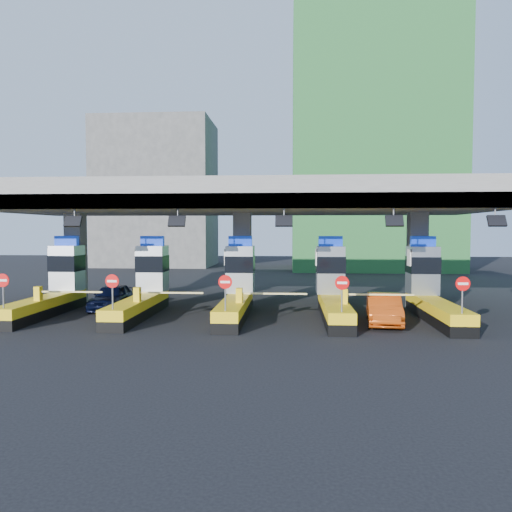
{
  "coord_description": "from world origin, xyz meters",
  "views": [
    {
      "loc": [
        2.83,
        -25.9,
        4.49
      ],
      "look_at": [
        1.01,
        0.0,
        3.13
      ],
      "focal_mm": 35.0,
      "sensor_mm": 36.0,
      "label": 1
    }
  ],
  "objects": [
    {
      "name": "toll_lane_center",
      "position": [
        0.0,
        0.28,
        1.4
      ],
      "size": [
        4.43,
        8.0,
        4.16
      ],
      "color": "black",
      "rests_on": "ground"
    },
    {
      "name": "toll_lane_left",
      "position": [
        -5.0,
        0.28,
        1.4
      ],
      "size": [
        4.43,
        8.0,
        4.16
      ],
      "color": "black",
      "rests_on": "ground"
    },
    {
      "name": "toll_canopy",
      "position": [
        0.0,
        2.87,
        6.13
      ],
      "size": [
        28.0,
        12.09,
        7.0
      ],
      "color": "slate",
      "rests_on": "ground"
    },
    {
      "name": "toll_lane_right",
      "position": [
        5.0,
        0.28,
        1.4
      ],
      "size": [
        4.43,
        8.0,
        4.16
      ],
      "color": "black",
      "rests_on": "ground"
    },
    {
      "name": "toll_lane_far_right",
      "position": [
        10.0,
        0.28,
        1.4
      ],
      "size": [
        4.43,
        8.0,
        4.16
      ],
      "color": "black",
      "rests_on": "ground"
    },
    {
      "name": "red_car",
      "position": [
        7.27,
        -1.93,
        0.73
      ],
      "size": [
        2.04,
        4.55,
        1.45
      ],
      "primitive_type": "imported",
      "rotation": [
        0.0,
        0.0,
        -0.12
      ],
      "color": "#C0430E",
      "rests_on": "ground"
    },
    {
      "name": "van",
      "position": [
        -7.24,
        1.41,
        0.72
      ],
      "size": [
        1.75,
        4.26,
        1.44
      ],
      "primitive_type": "imported",
      "rotation": [
        0.0,
        0.0,
        0.01
      ],
      "color": "black",
      "rests_on": "ground"
    },
    {
      "name": "ground",
      "position": [
        0.0,
        0.0,
        0.0
      ],
      "size": [
        120.0,
        120.0,
        0.0
      ],
      "primitive_type": "plane",
      "color": "black",
      "rests_on": "ground"
    },
    {
      "name": "bg_building_concrete",
      "position": [
        -14.0,
        36.0,
        9.0
      ],
      "size": [
        14.0,
        10.0,
        18.0
      ],
      "primitive_type": "cube",
      "color": "#4C4C49",
      "rests_on": "ground"
    },
    {
      "name": "bg_building_scaffold",
      "position": [
        12.0,
        32.0,
        14.0
      ],
      "size": [
        18.0,
        12.0,
        28.0
      ],
      "primitive_type": "cube",
      "color": "#1E5926",
      "rests_on": "ground"
    },
    {
      "name": "toll_lane_far_left",
      "position": [
        -10.0,
        0.28,
        1.4
      ],
      "size": [
        4.43,
        8.0,
        4.16
      ],
      "color": "black",
      "rests_on": "ground"
    }
  ]
}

